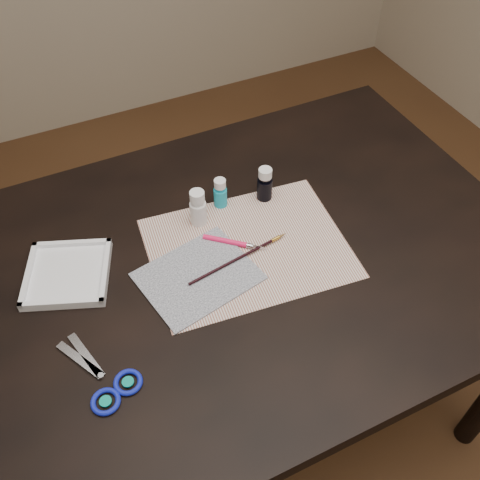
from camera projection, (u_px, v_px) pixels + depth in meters
name	position (u px, v px, depth m)	size (l,w,h in m)	color
ground	(240.00, 406.00, 1.75)	(3.50, 3.50, 0.02)	#422614
table	(240.00, 344.00, 1.46)	(1.30, 0.90, 0.75)	black
paper	(248.00, 248.00, 1.19)	(0.43, 0.33, 0.00)	silver
canvas	(198.00, 276.00, 1.14)	(0.23, 0.19, 0.00)	black
paint_bottle_white	(198.00, 208.00, 1.21)	(0.04, 0.04, 0.09)	white
paint_bottle_cyan	(220.00, 193.00, 1.26)	(0.03, 0.03, 0.08)	#16A1BE
paint_bottle_navy	(265.00, 184.00, 1.27)	(0.04, 0.04, 0.09)	black
paintbrush	(240.00, 257.00, 1.16)	(0.26, 0.01, 0.01)	black
craft_knife	(235.00, 243.00, 1.19)	(0.15, 0.01, 0.01)	#FF1A5B
scissors	(91.00, 372.00, 0.98)	(0.21, 0.11, 0.01)	silver
palette_tray	(67.00, 273.00, 1.13)	(0.17, 0.17, 0.02)	white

